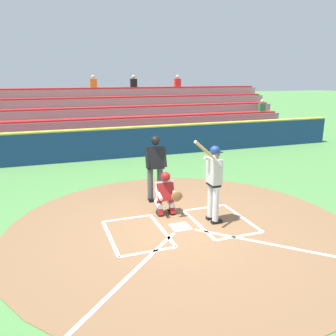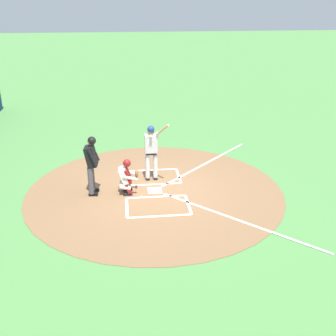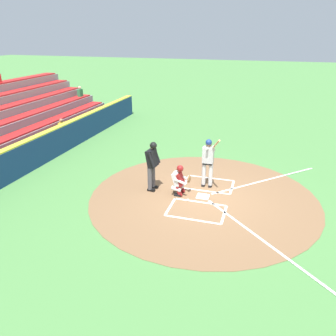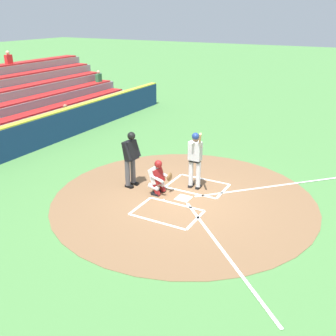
% 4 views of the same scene
% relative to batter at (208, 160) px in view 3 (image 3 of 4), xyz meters
% --- Properties ---
extents(ground_plane, '(120.00, 120.00, 0.00)m').
position_rel_batter_xyz_m(ground_plane, '(0.84, 0.02, -1.10)').
color(ground_plane, '#4C8442').
extents(dirt_circle, '(8.00, 8.00, 0.01)m').
position_rel_batter_xyz_m(dirt_circle, '(0.84, 0.02, -1.09)').
color(dirt_circle, brown).
rests_on(dirt_circle, ground).
extents(home_plate_and_chalk, '(7.93, 4.91, 0.01)m').
position_rel_batter_xyz_m(home_plate_and_chalk, '(0.84, 0.90, -1.08)').
color(home_plate_and_chalk, white).
rests_on(home_plate_and_chalk, dirt_circle).
extents(batter, '(0.92, 0.72, 2.13)m').
position_rel_batter_xyz_m(batter, '(0.00, 0.00, 0.00)').
color(batter, silver).
rests_on(batter, ground).
extents(catcher, '(0.59, 0.62, 1.13)m').
position_rel_batter_xyz_m(catcher, '(0.90, -0.83, -0.51)').
color(catcher, black).
rests_on(catcher, ground).
extents(plate_umpire, '(0.60, 0.45, 1.86)m').
position_rel_batter_xyz_m(plate_umpire, '(0.83, -1.88, -0.02)').
color(plate_umpire, '#4C4C51').
rests_on(plate_umpire, ground).
extents(baseball, '(0.07, 0.07, 0.07)m').
position_rel_batter_xyz_m(baseball, '(1.30, -0.42, -1.06)').
color(baseball, white).
rests_on(baseball, ground).
extents(backstop_wall, '(22.00, 0.36, 1.31)m').
position_rel_batter_xyz_m(backstop_wall, '(0.84, -7.48, -0.45)').
color(backstop_wall, navy).
rests_on(backstop_wall, ground).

